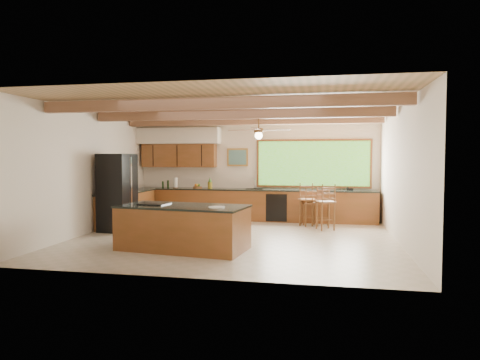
# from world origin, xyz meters

# --- Properties ---
(ground) EXTENTS (7.20, 7.20, 0.00)m
(ground) POSITION_xyz_m (0.00, 0.00, 0.00)
(ground) COLOR beige
(ground) RESTS_ON ground
(room_shell) EXTENTS (7.27, 6.54, 3.02)m
(room_shell) POSITION_xyz_m (-0.17, 0.65, 2.21)
(room_shell) COLOR beige
(room_shell) RESTS_ON ground
(counter_run) EXTENTS (7.12, 3.10, 1.26)m
(counter_run) POSITION_xyz_m (-0.82, 2.52, 0.46)
(counter_run) COLOR brown
(counter_run) RESTS_ON ground
(island) EXTENTS (2.68, 1.52, 0.91)m
(island) POSITION_xyz_m (-0.76, -1.30, 0.45)
(island) COLOR brown
(island) RESTS_ON ground
(refrigerator) EXTENTS (0.83, 0.81, 1.94)m
(refrigerator) POSITION_xyz_m (-3.05, 0.40, 0.97)
(refrigerator) COLOR black
(refrigerator) RESTS_ON ground
(bar_stool_a) EXTENTS (0.44, 0.44, 1.17)m
(bar_stool_a) POSITION_xyz_m (1.56, 2.20, 0.69)
(bar_stool_a) COLOR brown
(bar_stool_a) RESTS_ON ground
(bar_stool_b) EXTENTS (0.44, 0.44, 1.03)m
(bar_stool_b) POSITION_xyz_m (1.66, 2.10, 0.61)
(bar_stool_b) COLOR brown
(bar_stool_b) RESTS_ON ground
(bar_stool_c) EXTENTS (0.41, 0.41, 1.08)m
(bar_stool_c) POSITION_xyz_m (1.99, 2.06, 0.64)
(bar_stool_c) COLOR brown
(bar_stool_c) RESTS_ON ground
(bar_stool_d) EXTENTS (0.56, 0.56, 1.19)m
(bar_stool_d) POSITION_xyz_m (2.06, 1.54, 0.70)
(bar_stool_d) COLOR brown
(bar_stool_d) RESTS_ON ground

